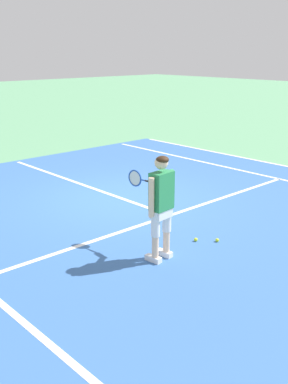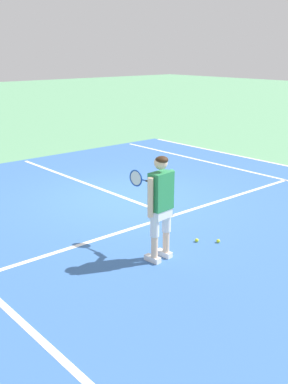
{
  "view_description": "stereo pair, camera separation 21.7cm",
  "coord_description": "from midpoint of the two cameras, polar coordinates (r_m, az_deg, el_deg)",
  "views": [
    {
      "loc": [
        -6.39,
        -7.68,
        3.24
      ],
      "look_at": [
        -1.59,
        -2.46,
        1.05
      ],
      "focal_mm": 43.07,
      "sensor_mm": 36.0,
      "label": 1
    },
    {
      "loc": [
        -6.23,
        -7.82,
        3.24
      ],
      "look_at": [
        -1.59,
        -2.46,
        1.05
      ],
      "focal_mm": 43.07,
      "sensor_mm": 36.0,
      "label": 2
    }
  ],
  "objects": [
    {
      "name": "ground_plane",
      "position": [
        10.51,
        -3.35,
        -0.83
      ],
      "size": [
        80.0,
        80.0,
        0.0
      ],
      "primitive_type": "plane",
      "color": "#609E70"
    },
    {
      "name": "line_doubles_right",
      "position": [
        14.21,
        15.48,
        3.37
      ],
      "size": [
        0.1,
        10.82,
        0.01
      ],
      "primitive_type": "cube",
      "color": "white",
      "rests_on": "ground"
    },
    {
      "name": "line_centre_service",
      "position": [
        11.79,
        -8.53,
        1.05
      ],
      "size": [
        0.1,
        6.4,
        0.01
      ],
      "primitive_type": "cube",
      "color": "white",
      "rests_on": "ground"
    },
    {
      "name": "tennis_ball_near_feet",
      "position": [
        8.22,
        5.68,
        -5.89
      ],
      "size": [
        0.07,
        0.07,
        0.07
      ],
      "primitive_type": "sphere",
      "color": "#CCE02D",
      "rests_on": "ground"
    },
    {
      "name": "tennis_player",
      "position": [
        7.18,
        1.17,
        -1.1
      ],
      "size": [
        0.61,
        1.16,
        1.71
      ],
      "color": "white",
      "rests_on": "ground"
    },
    {
      "name": "tennis_ball_by_baseline",
      "position": [
        8.25,
        8.31,
        -5.92
      ],
      "size": [
        0.07,
        0.07,
        0.07
      ],
      "primitive_type": "sphere",
      "color": "#CCE02D",
      "rests_on": "ground"
    },
    {
      "name": "court_inner_surface",
      "position": [
        10.12,
        -1.42,
        -1.51
      ],
      "size": [
        10.98,
        11.22,
        0.0
      ],
      "primitive_type": "cube",
      "color": "#3866A8",
      "rests_on": "ground"
    },
    {
      "name": "line_singles_right",
      "position": [
        13.09,
        12.25,
        2.45
      ],
      "size": [
        0.1,
        10.82,
        0.01
      ],
      "primitive_type": "cube",
      "color": "white",
      "rests_on": "ground"
    },
    {
      "name": "line_service",
      "position": [
        9.44,
        2.56,
        -2.91
      ],
      "size": [
        8.23,
        0.1,
        0.01
      ],
      "primitive_type": "cube",
      "color": "white",
      "rests_on": "ground"
    }
  ]
}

